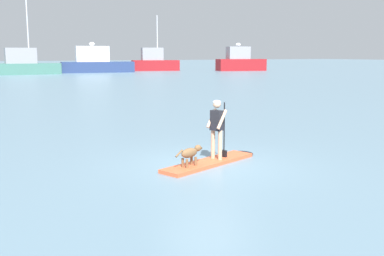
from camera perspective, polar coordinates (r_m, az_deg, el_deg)
The scene contains 8 objects.
ground_plane at distance 12.94m, azimuth 2.11°, elevation -4.56°, with size 400.00×400.00×0.00m, color slate.
paddleboard at distance 13.10m, azimuth 2.75°, elevation -4.17°, with size 3.59×1.85×0.10m.
person_paddler at distance 13.00m, azimuth 3.14°, elevation 0.37°, with size 0.67×0.58×1.70m.
dog at distance 12.27m, azimuth -0.19°, elevation -3.15°, with size 1.01×0.43×0.53m.
moored_boat_port at distance 73.98m, azimuth -20.18°, elevation 7.46°, with size 9.89×3.27×11.20m.
moored_boat_center at distance 78.34m, azimuth -11.89°, elevation 7.98°, with size 12.14×4.26×5.00m.
moored_boat_outer at distance 85.26m, azimuth -4.70°, elevation 8.21°, with size 8.98×4.67×10.04m.
moored_boat_far_starboard at distance 85.34m, azimuth 6.04°, elevation 8.25°, with size 9.39×4.98×5.05m.
Camera 1 is at (-6.37, -10.83, 3.09)m, focal length 42.68 mm.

